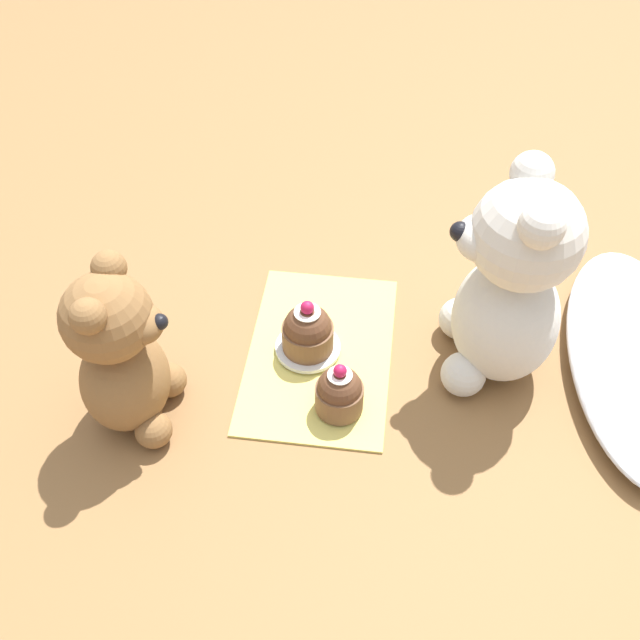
{
  "coord_description": "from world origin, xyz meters",
  "views": [
    {
      "loc": [
        0.55,
        0.07,
        0.65
      ],
      "look_at": [
        0.0,
        0.0,
        0.06
      ],
      "focal_mm": 42.0,
      "sensor_mm": 36.0,
      "label": 1
    }
  ],
  "objects_px": {
    "cupcake_near_cream_bear": "(339,392)",
    "cupcake_near_tan_bear": "(308,330)",
    "teddy_bear_cream": "(510,287)",
    "teddy_bear_tan": "(121,356)",
    "saucer_plate": "(308,346)"
  },
  "relations": [
    {
      "from": "cupcake_near_cream_bear",
      "to": "saucer_plate",
      "type": "height_order",
      "value": "cupcake_near_cream_bear"
    },
    {
      "from": "teddy_bear_cream",
      "to": "teddy_bear_tan",
      "type": "relative_size",
      "value": 1.26
    },
    {
      "from": "saucer_plate",
      "to": "teddy_bear_tan",
      "type": "bearing_deg",
      "value": -57.03
    },
    {
      "from": "teddy_bear_tan",
      "to": "cupcake_near_tan_bear",
      "type": "distance_m",
      "value": 0.21
    },
    {
      "from": "teddy_bear_tan",
      "to": "saucer_plate",
      "type": "relative_size",
      "value": 2.69
    },
    {
      "from": "cupcake_near_cream_bear",
      "to": "saucer_plate",
      "type": "xyz_separation_m",
      "value": [
        -0.08,
        -0.04,
        -0.02
      ]
    },
    {
      "from": "teddy_bear_tan",
      "to": "saucer_plate",
      "type": "xyz_separation_m",
      "value": [
        -0.11,
        0.17,
        -0.09
      ]
    },
    {
      "from": "teddy_bear_cream",
      "to": "cupcake_near_tan_bear",
      "type": "distance_m",
      "value": 0.22
    },
    {
      "from": "teddy_bear_cream",
      "to": "saucer_plate",
      "type": "xyz_separation_m",
      "value": [
        0.01,
        -0.21,
        -0.11
      ]
    },
    {
      "from": "cupcake_near_cream_bear",
      "to": "cupcake_near_tan_bear",
      "type": "distance_m",
      "value": 0.09
    },
    {
      "from": "cupcake_near_cream_bear",
      "to": "cupcake_near_tan_bear",
      "type": "bearing_deg",
      "value": -150.51
    },
    {
      "from": "teddy_bear_cream",
      "to": "saucer_plate",
      "type": "height_order",
      "value": "teddy_bear_cream"
    },
    {
      "from": "teddy_bear_cream",
      "to": "cupcake_near_cream_bear",
      "type": "distance_m",
      "value": 0.2
    },
    {
      "from": "teddy_bear_tan",
      "to": "cupcake_near_cream_bear",
      "type": "distance_m",
      "value": 0.22
    },
    {
      "from": "teddy_bear_cream",
      "to": "cupcake_near_cream_bear",
      "type": "height_order",
      "value": "teddy_bear_cream"
    }
  ]
}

